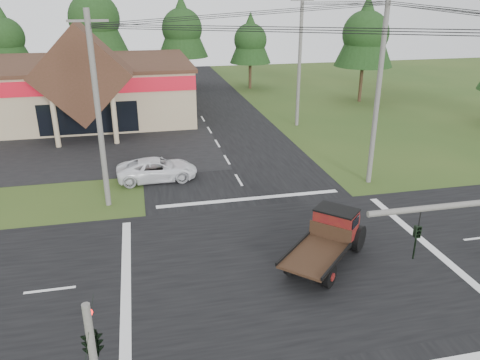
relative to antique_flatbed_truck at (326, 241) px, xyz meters
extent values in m
plane|color=#294318|center=(-1.60, 0.44, -1.13)|extent=(120.00, 120.00, 0.00)
cube|color=black|center=(-1.60, 0.44, -1.12)|extent=(12.00, 120.00, 0.02)
cube|color=black|center=(-1.60, 0.44, -1.11)|extent=(120.00, 12.00, 0.02)
cube|color=black|center=(-15.60, 19.44, -1.11)|extent=(28.00, 14.00, 0.02)
cube|color=tan|center=(-17.60, 30.44, 1.37)|extent=(30.00, 15.00, 5.00)
cube|color=#3E2819|center=(-17.60, 30.44, 3.92)|extent=(30.40, 15.40, 0.30)
cube|color=#B30D1E|center=(-17.60, 22.89, 2.97)|extent=(30.00, 0.12, 1.20)
cube|color=#3E2819|center=(-11.60, 21.94, 4.17)|extent=(7.78, 4.00, 7.78)
cylinder|color=tan|center=(-13.80, 20.24, 0.87)|extent=(0.40, 0.40, 4.00)
cylinder|color=tan|center=(-9.40, 20.24, 0.87)|extent=(0.40, 0.40, 4.00)
cube|color=black|center=(-11.60, 22.92, 0.37)|extent=(8.00, 0.08, 2.60)
imported|color=black|center=(-0.60, -7.06, 3.87)|extent=(0.16, 0.20, 1.00)
imported|color=black|center=(-9.10, -6.86, 2.57)|extent=(0.53, 2.48, 1.00)
sphere|color=#FF0C0C|center=(-9.10, -6.71, 2.77)|extent=(0.18, 0.18, 0.18)
cylinder|color=#595651|center=(-9.60, 8.44, 4.12)|extent=(0.30, 0.30, 10.50)
cube|color=#595651|center=(-9.60, 8.44, 8.77)|extent=(2.00, 0.12, 0.12)
cylinder|color=#595651|center=(6.40, 8.44, 4.62)|extent=(0.30, 0.30, 11.50)
cylinder|color=#595651|center=(6.40, 22.44, 4.47)|extent=(0.30, 0.30, 11.20)
cube|color=#595651|center=(6.40, 22.44, 9.47)|extent=(2.00, 0.12, 0.12)
cylinder|color=#332316|center=(-21.60, 42.44, 0.62)|extent=(0.36, 0.36, 3.50)
cone|color=#183213|center=(-21.60, 42.44, 5.67)|extent=(5.60, 5.60, 6.60)
sphere|color=#183213|center=(-21.60, 42.44, 5.37)|extent=(4.40, 4.40, 4.40)
cylinder|color=#332316|center=(-11.60, 41.44, 1.15)|extent=(0.36, 0.36, 4.55)
cone|color=#183213|center=(-11.60, 41.44, 7.71)|extent=(7.28, 7.28, 8.58)
sphere|color=#183213|center=(-11.60, 41.44, 7.32)|extent=(5.72, 5.72, 5.72)
cylinder|color=#332316|center=(-1.60, 42.44, 0.80)|extent=(0.36, 0.36, 3.85)
cone|color=#183213|center=(-1.60, 42.44, 6.35)|extent=(6.16, 6.16, 7.26)
sphere|color=#183213|center=(-1.60, 42.44, 6.02)|extent=(4.84, 4.84, 4.84)
cylinder|color=#332316|center=(6.40, 40.44, 0.45)|extent=(0.36, 0.36, 3.15)
cone|color=#183213|center=(6.40, 40.44, 4.99)|extent=(5.04, 5.04, 5.94)
sphere|color=#183213|center=(6.40, 40.44, 4.72)|extent=(3.96, 3.96, 3.96)
cylinder|color=#332316|center=(16.40, 30.44, 0.80)|extent=(0.36, 0.36, 3.85)
cone|color=#183213|center=(16.40, 30.44, 6.35)|extent=(6.16, 6.16, 7.26)
sphere|color=#183213|center=(16.40, 30.44, 6.02)|extent=(4.84, 4.84, 4.84)
imported|color=white|center=(-6.66, 11.71, -0.42)|extent=(5.11, 2.45, 1.40)
camera|label=1|loc=(-7.52, -16.69, 10.05)|focal=35.00mm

